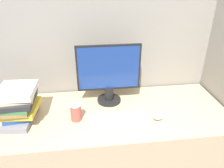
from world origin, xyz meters
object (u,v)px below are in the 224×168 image
mouse (158,118)px  book_stack (18,104)px  monitor (109,75)px  coffee_cup (76,112)px  keyboard (118,119)px

mouse → book_stack: 0.96m
book_stack → mouse: bearing=-7.6°
monitor → mouse: bearing=-43.1°
monitor → coffee_cup: bearing=-139.4°
monitor → book_stack: bearing=-165.6°
monitor → mouse: monitor is taller
monitor → keyboard: size_ratio=1.19×
monitor → book_stack: (-0.64, -0.16, -0.10)m
mouse → book_stack: book_stack is taller
keyboard → book_stack: (-0.67, 0.10, 0.12)m
keyboard → coffee_cup: bearing=170.8°
monitor → coffee_cup: monitor is taller
mouse → monitor: bearing=136.9°
book_stack → keyboard: bearing=-8.6°
keyboard → mouse: 0.27m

